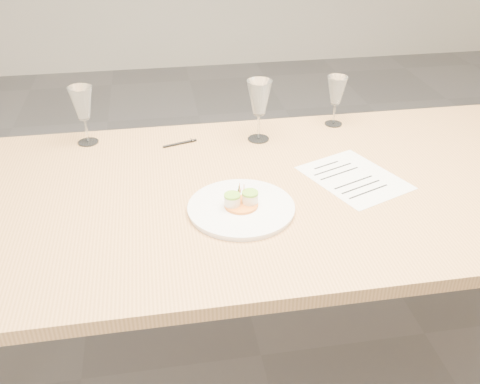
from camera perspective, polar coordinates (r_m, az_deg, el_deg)
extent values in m
plane|color=slate|center=(2.13, 2.25, -17.00)|extent=(7.00, 7.00, 0.00)
cube|color=tan|center=(1.66, 2.76, 0.03)|extent=(2.40, 1.00, 0.04)
cylinder|color=white|center=(1.53, 0.13, -1.76)|extent=(0.30, 0.30, 0.01)
cylinder|color=white|center=(1.52, 0.13, -1.58)|extent=(0.31, 0.31, 0.01)
cylinder|color=orange|center=(1.52, 0.13, -1.39)|extent=(0.10, 0.10, 0.01)
cylinder|color=#FFF1D0|center=(1.50, -0.83, -0.91)|extent=(0.05, 0.05, 0.03)
cylinder|color=#FFF1D0|center=(1.51, 1.08, -0.65)|extent=(0.05, 0.05, 0.03)
cylinder|color=#8ECA38|center=(1.49, -0.84, -0.36)|extent=(0.05, 0.05, 0.01)
cylinder|color=#8ECA38|center=(1.51, 1.08, -0.10)|extent=(0.05, 0.05, 0.01)
cylinder|color=tan|center=(1.49, 2.69, -2.31)|extent=(0.05, 0.05, 0.00)
cube|color=white|center=(1.73, 12.07, 1.50)|extent=(0.34, 0.38, 0.00)
cube|color=black|center=(1.78, 9.19, 2.85)|extent=(0.09, 0.04, 0.00)
cube|color=black|center=(1.76, 9.87, 2.41)|extent=(0.14, 0.06, 0.00)
cube|color=black|center=(1.74, 10.57, 1.96)|extent=(0.14, 0.06, 0.00)
cube|color=black|center=(1.70, 12.02, 1.03)|extent=(0.14, 0.06, 0.00)
cube|color=black|center=(1.68, 12.77, 0.54)|extent=(0.14, 0.06, 0.00)
cube|color=black|center=(1.66, 13.54, 0.04)|extent=(0.14, 0.06, 0.00)
cylinder|color=black|center=(1.91, -6.43, 5.18)|extent=(0.12, 0.04, 0.01)
cube|color=silver|center=(1.92, -5.18, 5.60)|extent=(0.01, 0.02, 0.00)
cylinder|color=white|center=(1.99, -15.88, 5.14)|extent=(0.07, 0.07, 0.00)
cylinder|color=white|center=(1.97, -16.08, 6.34)|extent=(0.01, 0.01, 0.09)
cone|color=white|center=(1.93, -16.52, 9.08)|extent=(0.08, 0.08, 0.11)
cylinder|color=white|center=(1.94, 1.98, 5.69)|extent=(0.08, 0.08, 0.00)
cylinder|color=white|center=(1.92, 2.00, 7.01)|extent=(0.01, 0.01, 0.09)
cone|color=white|center=(1.87, 2.06, 10.01)|extent=(0.09, 0.09, 0.12)
cylinder|color=white|center=(2.09, 9.91, 7.18)|extent=(0.07, 0.07, 0.00)
cylinder|color=white|center=(2.07, 10.02, 8.24)|extent=(0.01, 0.01, 0.08)
cone|color=white|center=(2.04, 10.26, 10.62)|extent=(0.08, 0.08, 0.10)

